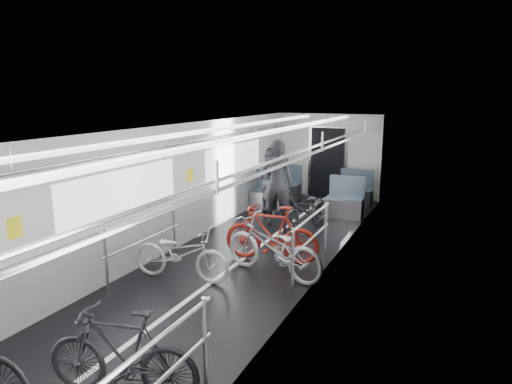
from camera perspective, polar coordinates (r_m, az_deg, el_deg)
car_shell at (r=8.44m, az=-0.57°, el=-0.37°), size 3.02×14.01×2.41m
bike_left_far at (r=7.52m, az=-9.39°, el=-7.60°), size 1.73×0.76×0.88m
bike_right_near at (r=4.92m, az=-16.42°, el=-18.80°), size 1.66×0.80×0.96m
bike_right_mid at (r=7.55m, az=2.09°, el=-6.92°), size 1.99×1.09×0.99m
bike_right_far at (r=8.16m, az=1.93°, el=-5.21°), size 1.78×0.65×1.05m
bike_aisle at (r=10.09m, az=6.28°, el=-2.15°), size 0.97×1.89×0.95m
person_standing at (r=10.31m, az=2.66°, el=1.15°), size 0.81×0.63×1.97m
person_seated at (r=11.51m, az=1.79°, el=1.51°), size 0.88×0.73×1.65m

